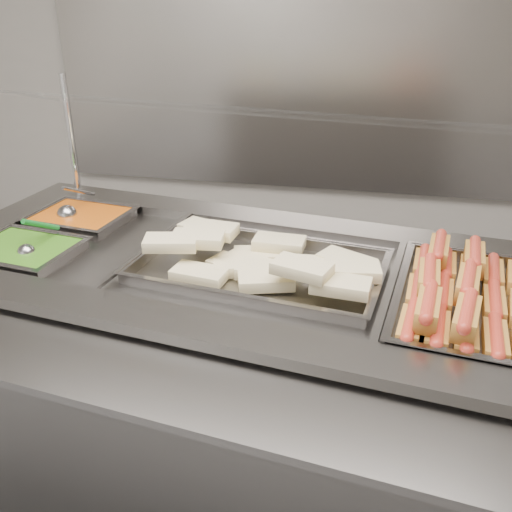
% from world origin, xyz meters
% --- Properties ---
extents(back_panel, '(3.00, 0.04, 1.20)m').
position_xyz_m(back_panel, '(0.00, 2.45, 1.20)').
color(back_panel, '#A49F99').
rests_on(back_panel, ground).
extents(steam_counter, '(2.19, 1.20, 1.00)m').
position_xyz_m(steam_counter, '(0.12, 0.50, 0.50)').
color(steam_counter, gray).
rests_on(steam_counter, ground).
extents(tray_rail, '(2.02, 0.68, 0.06)m').
position_xyz_m(tray_rail, '(0.04, -0.06, 0.94)').
color(tray_rail, gray).
rests_on(tray_rail, steam_counter).
extents(sneeze_guard, '(1.86, 0.57, 0.49)m').
position_xyz_m(sneeze_guard, '(0.15, 0.74, 1.40)').
color(sneeze_guard, silver).
rests_on(sneeze_guard, steam_counter).
extents(pan_hotdogs, '(0.46, 0.66, 0.11)m').
position_xyz_m(pan_hotdogs, '(0.81, 0.41, 0.95)').
color(pan_hotdogs, gray).
rests_on(pan_hotdogs, steam_counter).
extents(pan_wraps, '(0.81, 0.54, 0.08)m').
position_xyz_m(pan_wraps, '(0.19, 0.49, 0.97)').
color(pan_wraps, gray).
rests_on(pan_wraps, steam_counter).
extents(pan_beans, '(0.37, 0.31, 0.11)m').
position_xyz_m(pan_beans, '(-0.57, 0.76, 0.95)').
color(pan_beans, gray).
rests_on(pan_beans, steam_counter).
extents(pan_peas, '(0.37, 0.31, 0.11)m').
position_xyz_m(pan_peas, '(-0.61, 0.44, 0.95)').
color(pan_peas, gray).
rests_on(pan_peas, steam_counter).
extents(hotdogs_in_buns, '(0.41, 0.61, 0.13)m').
position_xyz_m(hotdogs_in_buns, '(0.79, 0.41, 1.00)').
color(hotdogs_in_buns, '#AC6A24').
rests_on(hotdogs_in_buns, pan_hotdogs).
extents(tortilla_wraps, '(0.75, 0.44, 0.11)m').
position_xyz_m(tortilla_wraps, '(0.20, 0.48, 1.01)').
color(tortilla_wraps, beige).
rests_on(tortilla_wraps, pan_wraps).
extents(ladle, '(0.08, 0.22, 0.15)m').
position_xyz_m(ladle, '(-0.61, 0.75, 1.00)').
color(ladle, '#A8A8AD').
rests_on(ladle, pan_beans).
extents(serving_spoon, '(0.06, 0.20, 0.15)m').
position_xyz_m(serving_spoon, '(-0.58, 0.43, 1.01)').
color(serving_spoon, '#A8A8AD').
rests_on(serving_spoon, pan_peas).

